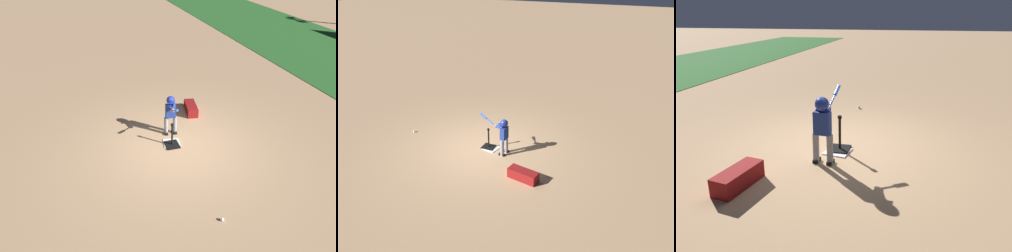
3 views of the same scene
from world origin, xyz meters
TOP-DOWN VIEW (x-y plane):
  - ground_plane at (0.00, 0.00)m, footprint 90.00×90.00m
  - home_plate at (-0.25, -0.10)m, footprint 0.50×0.50m
  - batting_tee at (-0.16, -0.12)m, footprint 0.41×0.36m
  - batter_child at (-0.74, 0.03)m, footprint 0.97×0.37m
  - baseball at (2.70, 0.03)m, footprint 0.07×0.07m
  - equipment_bag at (-1.80, 1.03)m, footprint 0.88×0.46m

SIDE VIEW (x-z plane):
  - ground_plane at x=0.00m, z-range 0.00..0.00m
  - home_plate at x=-0.25m, z-range 0.00..0.02m
  - baseball at x=2.70m, z-range 0.00..0.07m
  - batting_tee at x=-0.16m, z-range -0.24..0.44m
  - equipment_bag at x=-1.80m, z-range 0.00..0.28m
  - batter_child at x=-0.74m, z-range 0.14..1.34m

